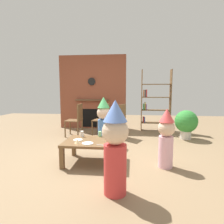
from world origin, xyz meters
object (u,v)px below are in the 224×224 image
Objects in this scene: paper_cup_center at (100,134)px; child_by_the_chairs at (104,120)px; bookshelf at (154,102)px; child_with_cone_hat at (115,145)px; child_in_pink at (166,137)px; paper_cup_near_right at (107,134)px; potted_plant_tall at (186,122)px; dining_chair_left at (77,118)px; coffee_table at (92,144)px; paper_cup_near_left at (82,134)px; paper_plate_rear at (88,143)px; dining_chair_right at (119,119)px; dining_chair_middle at (104,118)px; birthday_cake_slice at (77,141)px; paper_plate_front at (78,140)px.

paper_cup_center is 0.78m from child_by_the_chairs.
child_with_cone_hat is at bearing -103.23° from bookshelf.
paper_cup_near_right is at bearing -14.97° from child_in_pink.
paper_cup_near_right is at bearing -140.34° from potted_plant_tall.
child_in_pink is 2.07m from potted_plant_tall.
child_with_cone_hat is (0.41, -1.24, 0.17)m from paper_cup_center.
bookshelf reaches higher than dining_chair_left.
paper_cup_center is at bearing 72.52° from coffee_table.
paper_cup_center is at bearing 9.43° from paper_cup_near_left.
paper_plate_rear is 2.93m from potted_plant_tall.
paper_plate_rear is at bearing -97.20° from coffee_table.
dining_chair_left reaches higher than paper_cup_center.
child_by_the_chairs reaches higher than dining_chair_right.
paper_cup_near_left is at bearing 97.63° from dining_chair_middle.
child_with_cone_hat reaches higher than paper_cup_center.
bookshelf is 2.03× the size of coffee_table.
paper_plate_rear is 0.25× the size of potted_plant_tall.
child_with_cone_hat is at bearing 15.32° from child_by_the_chairs.
birthday_cake_slice is 1.29m from child_by_the_chairs.
bookshelf is at bearing -136.25° from dining_chair_middle.
paper_cup_center is 0.11× the size of dining_chair_middle.
paper_cup_center is at bearing -117.34° from bookshelf.
child_in_pink is (1.26, -0.07, 0.18)m from coffee_table.
paper_plate_rear is 0.20× the size of child_in_pink.
bookshelf is at bearing 144.91° from child_by_the_chairs.
paper_cup_near_left is 0.49m from paper_plate_rear.
child_with_cone_hat is 1.29× the size of dining_chair_left.
child_in_pink is 1.08× the size of dining_chair_middle.
child_with_cone_hat is 2.72m from dining_chair_right.
coffee_table is at bearing -116.33° from bookshelf.
paper_plate_front is at bearing -150.19° from paper_cup_near_right.
paper_cup_center is at bearing -14.56° from child_in_pink.
paper_plate_rear is 0.21× the size of dining_chair_left.
coffee_table is 0.29m from birthday_cake_slice.
child_in_pink is at bearing 141.79° from dining_chair_right.
child_with_cone_hat reaches higher than paper_cup_near_right.
bookshelf is 2.11× the size of dining_chair_middle.
dining_chair_left is at bearing 111.57° from paper_plate_rear.
bookshelf reaches higher than dining_chair_right.
potted_plant_tall is (2.05, 0.75, -0.15)m from child_by_the_chairs.
paper_plate_front is 0.18× the size of dining_chair_middle.
child_in_pink is at bearing 5.54° from paper_plate_rear.
child_by_the_chairs reaches higher than birthday_cake_slice.
birthday_cake_slice is 1.46m from child_in_pink.
dining_chair_left is at bearing -2.41° from child_with_cone_hat.
coffee_table is 0.33m from paper_cup_center.
paper_plate_rear is at bearing 8.61° from child_in_pink.
birthday_cake_slice is 0.11× the size of dining_chair_right.
paper_cup_near_left is at bearing 3.88° from child_with_cone_hat.
paper_plate_front is 0.18× the size of dining_chair_left.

